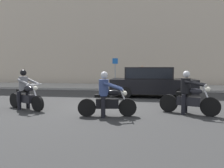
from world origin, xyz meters
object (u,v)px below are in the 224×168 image
Objects in this scene: motorcycle_with_rider_denim_blue at (107,98)px; parked_sedan_black at (151,82)px; motorcycle_with_rider_black_leather at (188,96)px; motorcycle_with_rider_gray at (25,93)px; street_sign_post at (115,69)px; pedestrian_bystander at (142,74)px.

motorcycle_with_rider_denim_blue is 5.35m from parked_sedan_black.
motorcycle_with_rider_black_leather is (2.89, 0.81, 0.01)m from motorcycle_with_rider_denim_blue.
motorcycle_with_rider_black_leather reaches higher than motorcycle_with_rider_denim_blue.
motorcycle_with_rider_gray is 9.23m from street_sign_post.
street_sign_post reaches higher than motorcycle_with_rider_black_leather.
motorcycle_with_rider_denim_blue is 3.00m from motorcycle_with_rider_black_leather.
parked_sedan_black is at bearing 71.60° from motorcycle_with_rider_denim_blue.
street_sign_post reaches higher than motorcycle_with_rider_gray.
motorcycle_with_rider_gray is 0.41× the size of parked_sedan_black.
motorcycle_with_rider_gray is at bearing -178.88° from motorcycle_with_rider_black_leather.
parked_sedan_black is 5.26m from street_sign_post.
motorcycle_with_rider_denim_blue is at bearing -96.03° from pedestrian_bystander.
motorcycle_with_rider_black_leather is 9.60m from street_sign_post.
motorcycle_with_rider_gray is 0.97× the size of motorcycle_with_rider_denim_blue.
parked_sedan_black reaches higher than motorcycle_with_rider_gray.
street_sign_post is at bearing 121.20° from parked_sedan_black.
motorcycle_with_rider_black_leather is 0.88× the size of street_sign_post.
pedestrian_bystander is at bearing 65.42° from motorcycle_with_rider_gray.
motorcycle_with_rider_gray is at bearing -139.79° from parked_sedan_black.
motorcycle_with_rider_black_leather is at bearing -65.87° from street_sign_post.
motorcycle_with_rider_black_leather is 0.43× the size of parked_sedan_black.
parked_sedan_black is 2.05× the size of street_sign_post.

